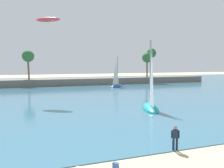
# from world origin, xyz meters

# --- Properties ---
(sea) EXTENTS (220.00, 92.99, 0.06)m
(sea) POSITION_xyz_m (0.00, 53.15, 0.03)
(sea) COLOR #386B84
(sea) RESTS_ON ground
(palm_headland) EXTENTS (100.60, 6.30, 12.15)m
(palm_headland) POSITION_xyz_m (-4.17, 59.57, 2.55)
(palm_headland) COLOR slate
(palm_headland) RESTS_ON ground
(person_at_waterline) EXTENTS (0.50, 0.33, 1.67)m
(person_at_waterline) POSITION_xyz_m (4.89, 6.78, 0.89)
(person_at_waterline) COLOR #141E33
(person_at_waterline) RESTS_ON ground
(backpack_near_kite) EXTENTS (0.35, 0.35, 0.44)m
(backpack_near_kite) POSITION_xyz_m (0.11, 5.37, 0.21)
(backpack_near_kite) COLOR #2D4C9E
(backpack_near_kite) RESTS_ON ground
(sailboat_near_shore) EXTENTS (5.23, 4.87, 7.98)m
(sailboat_near_shore) POSITION_xyz_m (18.61, 50.31, 0.78)
(sailboat_near_shore) COLOR #234793
(sailboat_near_shore) RESTS_ON sea
(sailboat_mid_bay) EXTENTS (4.12, 6.61, 9.22)m
(sailboat_mid_bay) POSITION_xyz_m (10.83, 20.28, 0.89)
(sailboat_mid_bay) COLOR teal
(sailboat_mid_bay) RESTS_ON sea
(kite_aloft_high_over_bay) EXTENTS (4.10, 3.56, 0.78)m
(kite_aloft_high_over_bay) POSITION_xyz_m (0.17, 33.16, 12.47)
(kite_aloft_high_over_bay) COLOR red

